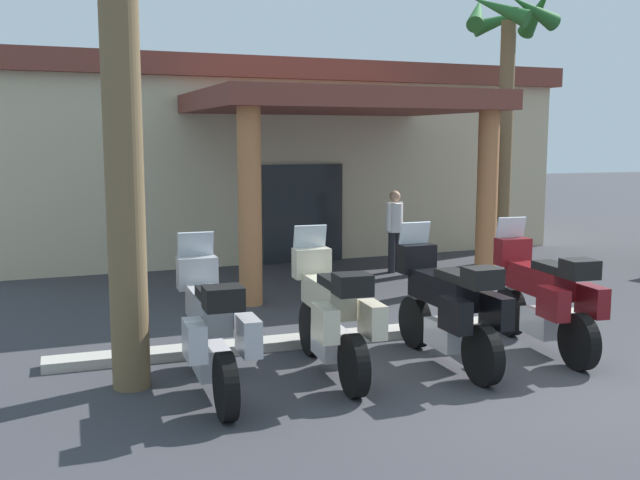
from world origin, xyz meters
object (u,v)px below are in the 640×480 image
object	(u,v)px
motorcycle_maroon	(544,297)
palm_tree_near_portico	(508,61)
motel_building	(260,156)
motorcycle_black	(448,307)
motorcycle_silver	(211,329)
pedestrian	(395,225)
motorcycle_cream	(331,314)

from	to	relation	value
motorcycle_maroon	palm_tree_near_portico	bearing A→B (deg)	-25.03
motel_building	motorcycle_black	distance (m)	10.74
motorcycle_silver	motorcycle_maroon	bearing A→B (deg)	-87.07
motorcycle_black	motorcycle_silver	bearing A→B (deg)	90.31
motel_building	pedestrian	bearing A→B (deg)	-75.62
motorcycle_cream	palm_tree_near_portico	distance (m)	9.27
motel_building	palm_tree_near_portico	distance (m)	6.48
motorcycle_silver	palm_tree_near_portico	xyz separation A→B (m)	(7.53, 6.18, 3.54)
motorcycle_silver	motorcycle_black	bearing A→B (deg)	-87.92
motorcycle_silver	pedestrian	world-z (taller)	pedestrian
motorcycle_maroon	motorcycle_cream	bearing A→B (deg)	93.32
motel_building	motorcycle_black	xyz separation A→B (m)	(-0.55, -10.62, -1.49)
motorcycle_maroon	pedestrian	size ratio (longest dim) A/B	1.36
motel_building	pedestrian	xyz separation A→B (m)	(1.46, -4.87, -1.26)
palm_tree_near_portico	motorcycle_silver	bearing A→B (deg)	-140.64
motorcycle_cream	motorcycle_black	distance (m)	1.41
pedestrian	palm_tree_near_portico	bearing A→B (deg)	-114.67
motorcycle_black	palm_tree_near_portico	size ratio (longest dim) A/B	0.38
motorcycle_silver	palm_tree_near_portico	distance (m)	10.37
motorcycle_black	pedestrian	bearing A→B (deg)	-20.36
pedestrian	palm_tree_near_portico	xyz separation A→B (m)	(2.72, 0.37, 3.31)
palm_tree_near_portico	motel_building	bearing A→B (deg)	132.84
pedestrian	motorcycle_maroon	bearing A→B (deg)	141.54
motel_building	motorcycle_maroon	xyz separation A→B (m)	(0.85, -10.52, -1.49)
motorcycle_cream	palm_tree_near_portico	bearing A→B (deg)	-43.37
motorcycle_cream	pedestrian	xyz separation A→B (m)	(3.41, 5.62, 0.24)
pedestrian	motorcycle_silver	bearing A→B (deg)	108.09
motel_building	pedestrian	size ratio (longest dim) A/B	8.29
motorcycle_maroon	pedestrian	bearing A→B (deg)	-2.19
motel_building	motorcycle_silver	size ratio (longest dim) A/B	6.09
motel_building	motorcycle_maroon	bearing A→B (deg)	-87.66
motorcycle_maroon	pedestrian	distance (m)	5.69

